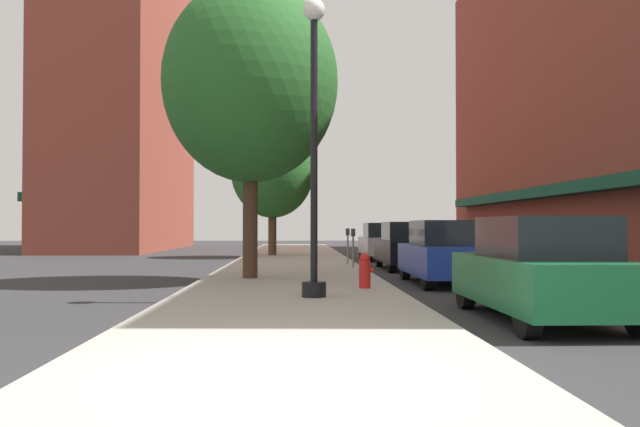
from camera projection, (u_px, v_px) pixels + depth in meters
name	position (u px, v px, depth m)	size (l,w,h in m)	color
ground_plane	(400.00, 267.00, 24.40)	(90.00, 90.00, 0.00)	#2D2D30
sidewalk_slab	(293.00, 264.00, 25.26)	(4.80, 50.00, 0.12)	#A8A399
building_right_brick	(633.00, 54.00, 28.97)	(6.80, 40.00, 18.25)	brown
building_far_background	(127.00, 83.00, 43.05)	(6.80, 18.00, 21.87)	brown
lamppost	(314.00, 141.00, 12.95)	(0.48, 0.48, 5.90)	black
fire_hydrant	(365.00, 270.00, 14.76)	(0.33, 0.26, 0.79)	red
parking_meter_near	(353.00, 243.00, 22.20)	(0.14, 0.09, 1.31)	slate
parking_meter_far	(348.00, 241.00, 24.54)	(0.14, 0.09, 1.31)	slate
tree_near	(272.00, 170.00, 31.83)	(4.03, 4.03, 6.44)	#4C3823
tree_mid	(250.00, 83.00, 17.77)	(4.74, 4.74, 8.02)	#422D1E
car_green	(541.00, 270.00, 10.39)	(1.80, 4.30, 1.66)	black
car_blue	(445.00, 253.00, 17.07)	(1.80, 4.30, 1.66)	black
car_black	(407.00, 246.00, 22.92)	(1.80, 4.30, 1.66)	black
car_silver	(383.00, 242.00, 29.43)	(1.80, 4.30, 1.66)	black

